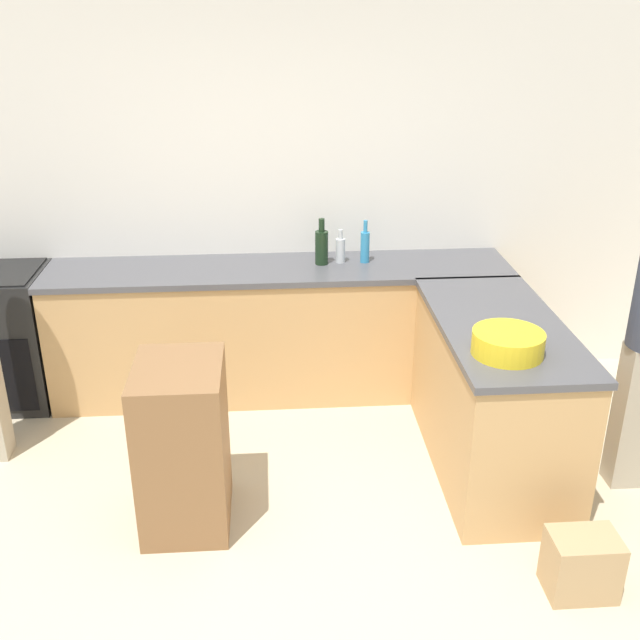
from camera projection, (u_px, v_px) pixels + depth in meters
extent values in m
plane|color=beige|center=(293.00, 607.00, 3.48)|extent=(14.00, 14.00, 0.00)
cube|color=white|center=(276.00, 194.00, 5.15)|extent=(8.00, 0.06, 2.70)
cube|color=tan|center=(280.00, 333.00, 5.22)|extent=(3.10, 0.59, 0.89)
cube|color=#4C4C51|center=(279.00, 269.00, 5.03)|extent=(3.13, 0.62, 0.04)
cube|color=tan|center=(493.00, 398.00, 4.37)|extent=(0.66, 1.45, 0.89)
cube|color=#4C4C51|center=(501.00, 326.00, 4.18)|extent=(0.69, 1.48, 0.04)
cube|color=black|center=(0.00, 338.00, 5.08)|extent=(0.67, 0.58, 0.93)
cube|color=brown|center=(183.00, 446.00, 3.89)|extent=(0.45, 0.56, 0.92)
cylinder|color=yellow|center=(508.00, 343.00, 3.78)|extent=(0.37, 0.37, 0.12)
cylinder|color=black|center=(322.00, 248.00, 5.03)|extent=(0.09, 0.09, 0.23)
cylinder|color=black|center=(322.00, 225.00, 4.97)|extent=(0.04, 0.04, 0.09)
cylinder|color=silver|center=(340.00, 251.00, 5.07)|extent=(0.06, 0.06, 0.17)
cylinder|color=silver|center=(341.00, 234.00, 5.03)|extent=(0.03, 0.03, 0.06)
cylinder|color=#338CBF|center=(365.00, 247.00, 5.07)|extent=(0.06, 0.06, 0.21)
cylinder|color=#338CBF|center=(365.00, 226.00, 5.01)|extent=(0.03, 0.03, 0.08)
cube|color=#ADA38E|center=(639.00, 416.00, 4.21)|extent=(0.27, 0.16, 0.87)
cube|color=tan|center=(581.00, 564.00, 3.51)|extent=(0.32, 0.23, 0.31)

